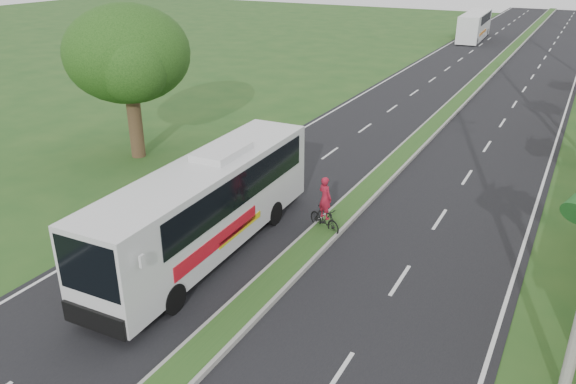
% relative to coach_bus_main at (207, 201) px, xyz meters
% --- Properties ---
extents(ground, '(180.00, 180.00, 0.00)m').
position_rel_coach_bus_main_xyz_m(ground, '(3.00, -3.67, -1.94)').
color(ground, '#224B1B').
rests_on(ground, ground).
extents(road_asphalt, '(14.00, 160.00, 0.02)m').
position_rel_coach_bus_main_xyz_m(road_asphalt, '(3.00, 16.33, -1.93)').
color(road_asphalt, black).
rests_on(road_asphalt, ground).
extents(median_strip, '(1.20, 160.00, 0.18)m').
position_rel_coach_bus_main_xyz_m(median_strip, '(3.00, 16.33, -1.84)').
color(median_strip, gray).
rests_on(median_strip, ground).
extents(lane_edge_left, '(0.12, 160.00, 0.01)m').
position_rel_coach_bus_main_xyz_m(lane_edge_left, '(-3.70, 16.33, -1.94)').
color(lane_edge_left, silver).
rests_on(lane_edge_left, ground).
extents(lane_edge_right, '(0.12, 160.00, 0.01)m').
position_rel_coach_bus_main_xyz_m(lane_edge_right, '(9.70, 16.33, -1.94)').
color(lane_edge_right, silver).
rests_on(lane_edge_right, ground).
extents(shade_tree, '(6.30, 6.00, 7.54)m').
position_rel_coach_bus_main_xyz_m(shade_tree, '(-9.12, 6.34, 3.09)').
color(shade_tree, '#473321').
rests_on(shade_tree, ground).
extents(coach_bus_main, '(2.68, 10.99, 3.53)m').
position_rel_coach_bus_main_xyz_m(coach_bus_main, '(0.00, 0.00, 0.00)').
color(coach_bus_main, silver).
rests_on(coach_bus_main, ground).
extents(coach_bus_far, '(2.73, 10.41, 3.01)m').
position_rel_coach_bus_main_xyz_m(coach_bus_far, '(-2.07, 54.74, -0.23)').
color(coach_bus_far, white).
rests_on(coach_bus_far, ground).
extents(motorcyclist, '(1.65, 1.06, 2.19)m').
position_rel_coach_bus_main_xyz_m(motorcyclist, '(2.88, 3.32, -1.14)').
color(motorcyclist, black).
rests_on(motorcyclist, ground).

